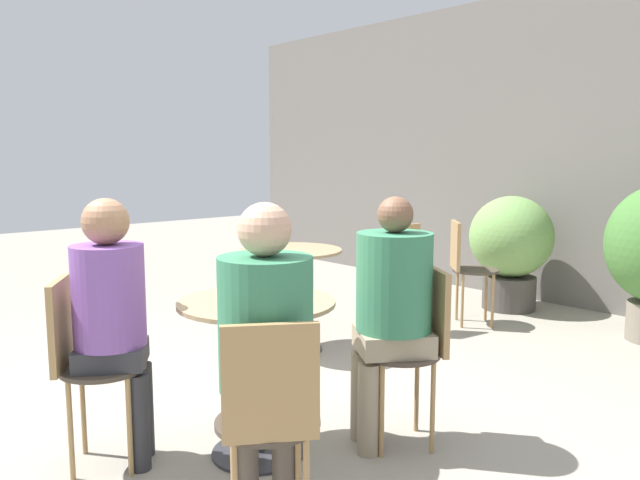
# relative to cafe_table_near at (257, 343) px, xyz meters

# --- Properties ---
(ground_plane) EXTENTS (20.00, 20.00, 0.00)m
(ground_plane) POSITION_rel_cafe_table_near_xyz_m (-0.08, -0.08, -0.55)
(ground_plane) COLOR gray
(storefront_wall) EXTENTS (10.00, 0.06, 3.00)m
(storefront_wall) POSITION_rel_cafe_table_near_xyz_m (-0.08, 4.01, 0.95)
(storefront_wall) COLOR slate
(storefront_wall) RESTS_ON ground_plane
(cafe_table_near) EXTENTS (0.74, 0.74, 0.76)m
(cafe_table_near) POSITION_rel_cafe_table_near_xyz_m (0.00, 0.00, 0.00)
(cafe_table_near) COLOR #2D2D33
(cafe_table_near) RESTS_ON ground_plane
(cafe_table_far) EXTENTS (0.74, 0.74, 0.76)m
(cafe_table_far) POSITION_rel_cafe_table_near_xyz_m (-1.15, 1.15, 0.00)
(cafe_table_far) COLOR #2D2D33
(cafe_table_far) RESTS_ON ground_plane
(bistro_chair_0) EXTENTS (0.43, 0.44, 0.88)m
(bistro_chair_0) POSITION_rel_cafe_table_near_xyz_m (-0.43, -0.66, -0.01)
(bistro_chair_0) COLOR #42382D
(bistro_chair_0) RESTS_ON ground_plane
(bistro_chair_1) EXTENTS (0.44, 0.43, 0.88)m
(bistro_chair_1) POSITION_rel_cafe_table_near_xyz_m (0.66, -0.43, -0.01)
(bistro_chair_1) COLOR #42382D
(bistro_chair_1) RESTS_ON ground_plane
(bistro_chair_2) EXTENTS (0.43, 0.44, 0.88)m
(bistro_chair_2) POSITION_rel_cafe_table_near_xyz_m (0.43, 0.66, -0.01)
(bistro_chair_2) COLOR #42382D
(bistro_chair_2) RESTS_ON ground_plane
(bistro_chair_3) EXTENTS (0.40, 0.39, 0.88)m
(bistro_chair_3) POSITION_rel_cafe_table_near_xyz_m (-1.00, 2.15, -0.01)
(bistro_chair_3) COLOR #42382D
(bistro_chair_3) RESTS_ON ground_plane
(bistro_chair_4) EXTENTS (0.44, 0.44, 0.88)m
(bistro_chair_4) POSITION_rel_cafe_table_near_xyz_m (-0.72, 2.70, -0.01)
(bistro_chair_4) COLOR #42382D
(bistro_chair_4) RESTS_ON ground_plane
(seated_person_0) EXTENTS (0.40, 0.40, 1.24)m
(seated_person_0) POSITION_rel_cafe_table_near_xyz_m (-0.36, -0.54, 0.20)
(seated_person_0) COLOR #2D2D33
(seated_person_0) RESTS_ON ground_plane
(seated_person_1) EXTENTS (0.44, 0.43, 1.27)m
(seated_person_1) POSITION_rel_cafe_table_near_xyz_m (0.54, -0.36, 0.20)
(seated_person_1) COLOR brown
(seated_person_1) RESTS_ON ground_plane
(seated_person_2) EXTENTS (0.45, 0.46, 1.24)m
(seated_person_2) POSITION_rel_cafe_table_near_xyz_m (0.35, 0.54, 0.18)
(seated_person_2) COLOR gray
(seated_person_2) RESTS_ON ground_plane
(beer_glass_0) EXTENTS (0.07, 0.07, 0.15)m
(beer_glass_0) POSITION_rel_cafe_table_near_xyz_m (-0.11, 0.10, 0.28)
(beer_glass_0) COLOR #DBC65B
(beer_glass_0) RESTS_ON cafe_table_near
(beer_glass_1) EXTENTS (0.07, 0.07, 0.20)m
(beer_glass_1) POSITION_rel_cafe_table_near_xyz_m (-0.02, -0.15, 0.30)
(beer_glass_1) COLOR #DBC65B
(beer_glass_1) RESTS_ON cafe_table_near
(beer_glass_2) EXTENTS (0.06, 0.06, 0.18)m
(beer_glass_2) POSITION_rel_cafe_table_near_xyz_m (0.15, 0.04, 0.29)
(beer_glass_2) COLOR beige
(beer_glass_2) RESTS_ON cafe_table_near
(potted_plant_0) EXTENTS (0.76, 0.76, 1.06)m
(potted_plant_0) POSITION_rel_cafe_table_near_xyz_m (-0.76, 3.47, 0.06)
(potted_plant_0) COLOR #47423D
(potted_plant_0) RESTS_ON ground_plane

